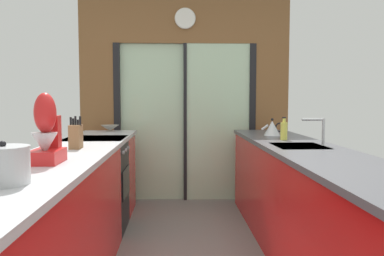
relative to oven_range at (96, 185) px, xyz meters
The scene contains 12 objects.
ground_plane 1.21m from the oven_range, 35.58° to the right, with size 5.04×7.60×0.02m, color slate.
back_wall_unit 1.81m from the oven_range, 51.68° to the left, with size 2.64×0.12×2.70m.
left_counter_run 1.12m from the oven_range, 90.08° to the right, with size 0.62×3.80×0.92m.
right_counter_run 2.05m from the oven_range, 27.56° to the right, with size 0.62×3.80×0.92m.
sink_faucet 2.17m from the oven_range, 19.63° to the right, with size 0.19×0.02×0.23m.
oven_range is the anchor object (origin of this frame).
mixing_bowl 0.90m from the oven_range, 88.58° to the left, with size 0.21×0.21×0.08m.
knife_block 0.98m from the oven_range, 88.69° to the right, with size 0.09×0.14×0.25m.
stand_mixer 1.61m from the oven_range, 89.29° to the right, with size 0.17×0.27×0.42m.
stock_pot 2.15m from the oven_range, 89.49° to the right, with size 0.23×0.23×0.20m.
kettle 1.89m from the oven_range, ahead, with size 0.25×0.17×0.18m.
soap_bottle 1.90m from the oven_range, ahead, with size 0.06×0.06×0.21m.
Camera 1 is at (-0.12, -2.58, 1.30)m, focal length 36.51 mm.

